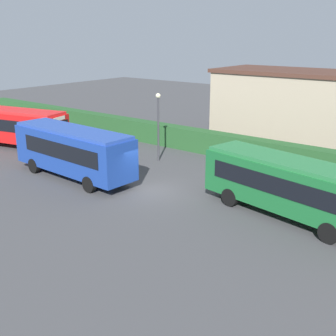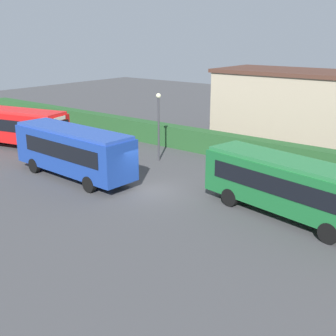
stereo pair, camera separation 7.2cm
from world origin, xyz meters
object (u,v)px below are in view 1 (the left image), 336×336
at_px(bus_blue, 73,150).
at_px(lamppost, 158,119).
at_px(bus_green, 290,184).
at_px(bus_red, 10,125).
at_px(person_left, 20,126).

xyz_separation_m(bus_blue, lamppost, (1.81, 6.48, 1.28)).
distance_m(bus_blue, bus_green, 13.84).
relative_size(bus_blue, lamppost, 1.92).
bearing_deg(bus_red, person_left, 123.70).
xyz_separation_m(bus_green, person_left, (-27.07, 2.30, -0.83)).
relative_size(person_left, lamppost, 0.36).
bearing_deg(bus_green, bus_red, -168.42).
distance_m(bus_red, bus_green, 24.23).
bearing_deg(bus_green, lamppost, 172.55).
height_order(person_left, lamppost, lamppost).
distance_m(bus_red, bus_blue, 10.87).
relative_size(bus_green, lamppost, 1.96).
distance_m(person_left, lamppost, 15.53).
xyz_separation_m(bus_red, bus_green, (24.23, 0.36, -0.04)).
xyz_separation_m(bus_green, lamppost, (-11.79, 3.87, 1.40)).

